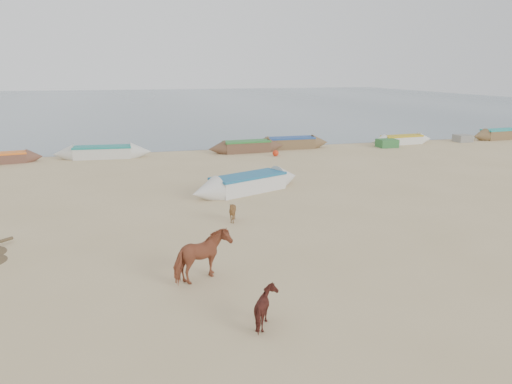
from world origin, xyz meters
TOP-DOWN VIEW (x-y plane):
  - ground at (0.00, 0.00)m, footprint 140.00×140.00m
  - sea at (0.00, 82.00)m, footprint 160.00×160.00m
  - cow_adult at (-3.41, -2.16)m, footprint 1.95×1.56m
  - calf_front at (-1.23, 3.19)m, footprint 1.06×1.02m
  - calf_right at (-2.37, -5.29)m, footprint 0.82×0.96m
  - near_canoe at (0.76, 8.08)m, footprint 6.72×4.02m
  - waterline_canoes at (0.48, 20.55)m, footprint 57.48×3.16m
  - beach_clutter at (4.67, 19.83)m, footprint 45.56×3.68m

SIDE VIEW (x-z plane):
  - ground at x=0.00m, z-range 0.00..0.00m
  - sea at x=0.00m, z-range 0.01..0.01m
  - beach_clutter at x=4.67m, z-range -0.02..0.62m
  - waterline_canoes at x=0.48m, z-range -0.03..0.88m
  - near_canoe at x=0.76m, z-range 0.00..0.88m
  - calf_front at x=-1.23m, z-range 0.00..0.89m
  - calf_right at x=-2.37m, z-range 0.00..0.95m
  - cow_adult at x=-3.41m, z-range 0.00..1.50m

